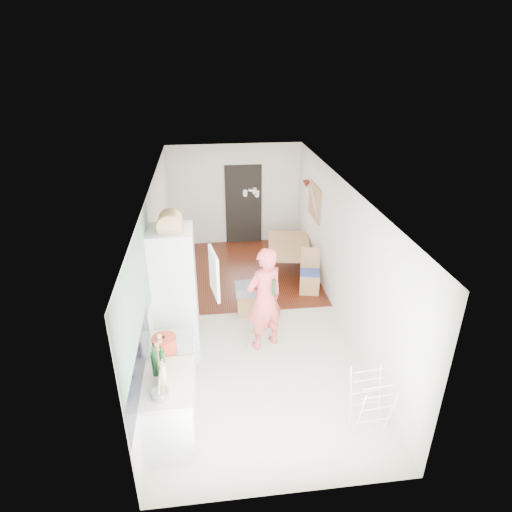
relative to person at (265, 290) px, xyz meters
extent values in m
cube|color=beige|center=(-0.12, 0.81, -1.05)|extent=(3.20, 7.00, 0.01)
cube|color=#532516|center=(-0.12, 2.66, -1.04)|extent=(3.20, 3.30, 0.01)
cube|color=gray|center=(-1.71, -1.19, 0.80)|extent=(0.02, 3.00, 1.30)
cube|color=black|center=(-1.71, -1.74, 0.10)|extent=(0.02, 1.90, 0.50)
cube|color=black|center=(0.08, 4.29, -0.05)|extent=(0.90, 0.04, 2.00)
cube|color=silver|center=(-1.42, -1.74, -0.62)|extent=(0.60, 0.90, 0.86)
cube|color=beige|center=(-1.42, -1.74, -0.16)|extent=(0.62, 0.92, 0.06)
cube|color=silver|center=(-1.42, -0.99, -0.61)|extent=(0.60, 0.60, 0.88)
cube|color=#B5B6B8|center=(-1.42, -0.99, -0.15)|extent=(0.60, 0.60, 0.04)
cube|color=silver|center=(-1.39, 0.03, 0.02)|extent=(0.66, 0.66, 2.15)
cube|color=silver|center=(-0.78, -0.27, 0.50)|extent=(0.14, 0.56, 0.70)
cube|color=white|center=(-1.08, 0.03, 0.50)|extent=(0.02, 0.52, 0.66)
cube|color=tan|center=(1.46, 2.71, 0.50)|extent=(0.03, 0.90, 0.70)
cube|color=#A37545|center=(1.44, 2.71, 0.50)|extent=(0.00, 0.94, 0.74)
cone|color=maroon|center=(1.42, 3.36, 0.70)|extent=(0.18, 0.18, 0.16)
imported|color=#DF5152|center=(0.00, 0.00, 0.00)|extent=(0.91, 0.78, 2.10)
imported|color=#A37545|center=(0.97, 2.71, -0.81)|extent=(0.98, 1.49, 0.49)
cube|color=slate|center=(-0.21, 0.95, -0.51)|extent=(0.39, 0.39, 0.17)
cylinder|color=red|center=(-1.48, -1.13, -0.04)|extent=(0.39, 0.39, 0.19)
cylinder|color=#B5B6B8|center=(-1.47, -2.00, -0.08)|extent=(0.22, 0.22, 0.10)
cylinder|color=#143D1B|center=(0.12, -0.15, 0.14)|extent=(0.06, 0.06, 0.27)
cylinder|color=#143D1B|center=(-1.56, -1.61, 0.03)|extent=(0.09, 0.09, 0.32)
cylinder|color=#143D1B|center=(-1.47, -1.53, 0.01)|extent=(0.07, 0.07, 0.28)
cylinder|color=silver|center=(-1.46, -1.68, -0.03)|extent=(0.09, 0.09, 0.20)
cylinder|color=#DBB27D|center=(-1.55, -1.38, -0.01)|extent=(0.07, 0.07, 0.23)
cylinder|color=#DBB27D|center=(-1.53, -1.22, -0.01)|extent=(0.08, 0.08, 0.24)
camera|label=1|loc=(-0.84, -5.76, 3.42)|focal=30.00mm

